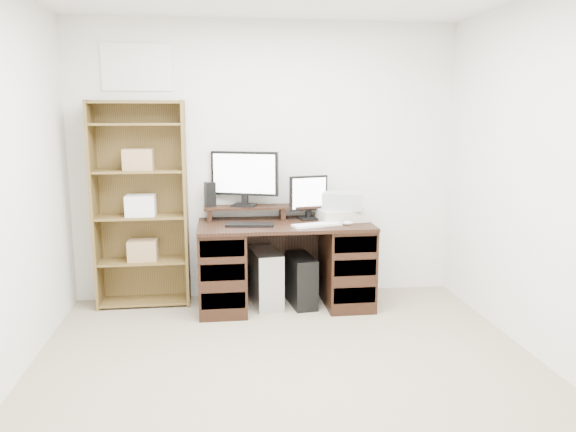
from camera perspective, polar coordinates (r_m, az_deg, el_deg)
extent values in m
cube|color=tan|center=(3.58, 0.91, -18.04)|extent=(3.50, 4.00, 0.02)
cube|color=white|center=(5.16, -2.22, 5.51)|extent=(3.50, 0.02, 2.50)
cube|color=white|center=(1.27, 14.20, -10.69)|extent=(3.50, 0.02, 2.50)
cube|color=white|center=(5.16, -15.13, 14.39)|extent=(0.60, 0.01, 0.40)
cube|color=black|center=(4.87, -0.30, -0.90)|extent=(1.50, 0.70, 0.03)
cube|color=black|center=(4.93, -6.68, -5.33)|extent=(0.40, 0.66, 0.72)
cube|color=black|center=(5.05, 5.93, -4.91)|extent=(0.40, 0.66, 0.72)
cube|color=black|center=(5.27, -0.73, -3.75)|extent=(1.48, 0.02, 0.65)
cube|color=black|center=(4.67, -6.59, -8.54)|extent=(0.36, 0.01, 0.14)
cube|color=black|center=(4.60, -6.65, -5.72)|extent=(0.36, 0.01, 0.14)
cube|color=black|center=(4.55, -6.70, -3.30)|extent=(0.36, 0.01, 0.14)
cube|color=black|center=(4.81, 6.78, -8.00)|extent=(0.36, 0.01, 0.14)
cube|color=black|center=(4.73, 6.84, -5.24)|extent=(0.36, 0.01, 0.14)
cube|color=black|center=(4.68, 6.89, -2.89)|extent=(0.36, 0.01, 0.14)
cube|color=black|center=(5.04, -7.95, 0.14)|extent=(0.04, 0.20, 0.10)
cube|color=black|center=(5.08, -0.60, 0.31)|extent=(0.04, 0.20, 0.10)
cube|color=black|center=(5.19, 6.55, 0.47)|extent=(0.04, 0.20, 0.10)
cube|color=black|center=(5.06, -0.60, 0.98)|extent=(1.40, 0.22, 0.02)
cube|color=black|center=(5.04, -4.47, 1.11)|extent=(0.24, 0.22, 0.02)
cube|color=black|center=(5.05, -4.40, 1.87)|extent=(0.06, 0.05, 0.11)
cube|color=black|center=(5.02, -4.44, 4.33)|extent=(0.59, 0.25, 0.39)
cube|color=white|center=(5.00, -4.51, 4.30)|extent=(0.53, 0.20, 0.35)
cube|color=black|center=(5.04, 2.17, -0.26)|extent=(0.20, 0.17, 0.02)
cube|color=black|center=(5.05, 2.08, 0.39)|extent=(0.05, 0.04, 0.09)
cube|color=black|center=(5.02, 2.10, 2.34)|extent=(0.35, 0.12, 0.31)
cube|color=white|center=(5.00, 2.18, 2.32)|extent=(0.31, 0.08, 0.27)
cube|color=black|center=(5.05, -7.93, 2.20)|extent=(0.11, 0.11, 0.22)
cube|color=black|center=(4.75, -3.91, -0.90)|extent=(0.42, 0.19, 0.02)
cube|color=white|center=(4.75, 2.95, -0.90)|extent=(0.44, 0.25, 0.02)
ellipsoid|color=silver|center=(4.82, 6.09, -0.71)|extent=(0.09, 0.06, 0.03)
cube|color=#B9B2A1|center=(5.01, 5.54, 0.14)|extent=(0.45, 0.36, 0.10)
cube|color=#9BA2A6|center=(4.99, 5.57, 1.56)|extent=(0.40, 0.33, 0.15)
cube|color=#B1B4B8|center=(5.02, -2.30, -6.29)|extent=(0.29, 0.52, 0.50)
cube|color=black|center=(5.03, 1.34, -6.55)|extent=(0.24, 0.47, 0.45)
cube|color=#19FF33|center=(4.80, 2.06, -6.21)|extent=(0.01, 0.01, 0.01)
cube|color=brown|center=(5.12, -19.04, 0.94)|extent=(0.02, 0.30, 1.80)
cube|color=brown|center=(5.01, -10.34, 1.17)|extent=(0.02, 0.30, 1.80)
cube|color=brown|center=(5.19, -14.54, 1.32)|extent=(0.80, 0.01, 1.80)
cube|color=brown|center=(5.26, -14.29, -8.33)|extent=(0.75, 0.28, 0.02)
cube|color=brown|center=(5.15, -14.47, -4.43)|extent=(0.75, 0.28, 0.02)
cube|color=brown|center=(5.07, -14.68, -0.06)|extent=(0.75, 0.28, 0.02)
cube|color=brown|center=(5.01, -14.89, 4.44)|extent=(0.75, 0.28, 0.02)
cube|color=brown|center=(4.99, -15.11, 9.01)|extent=(0.75, 0.28, 0.02)
cube|color=brown|center=(4.99, -15.21, 11.08)|extent=(0.75, 0.28, 0.02)
cube|color=#A07F54|center=(5.13, -14.52, -3.35)|extent=(0.25, 0.20, 0.18)
cube|color=white|center=(5.05, -14.73, 1.06)|extent=(0.25, 0.20, 0.18)
cube|color=#A07F54|center=(5.00, -14.95, 5.58)|extent=(0.25, 0.20, 0.18)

